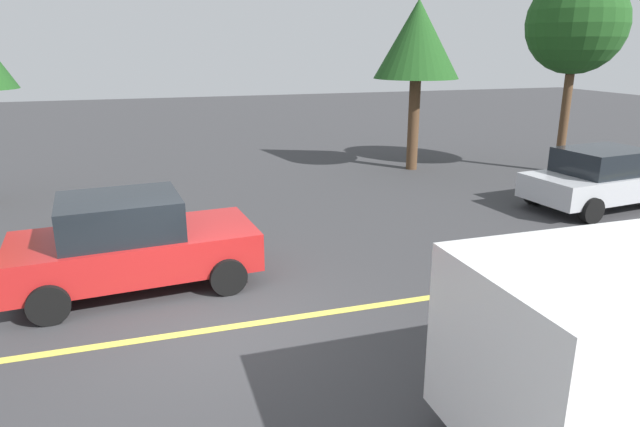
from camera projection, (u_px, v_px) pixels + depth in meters
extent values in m
plane|color=#38383A|center=(216.00, 329.00, 8.38)|extent=(80.00, 80.00, 0.00)
cube|color=#E0D14C|center=(397.00, 302.00, 9.25)|extent=(28.00, 0.16, 0.01)
cube|color=black|center=(536.00, 326.00, 4.99)|extent=(0.17, 1.84, 0.80)
cylinder|color=black|center=(488.00, 384.00, 6.37)|extent=(0.76, 0.26, 0.76)
cube|color=#B7BABF|center=(606.00, 184.00, 14.56)|extent=(4.56, 2.28, 0.62)
cube|color=black|center=(603.00, 161.00, 14.30)|extent=(2.27, 1.82, 0.62)
cylinder|color=black|center=(614.00, 182.00, 16.03)|extent=(0.66, 0.29, 0.64)
cylinder|color=black|center=(535.00, 193.00, 14.87)|extent=(0.66, 0.29, 0.64)
cylinder|color=black|center=(591.00, 210.00, 13.28)|extent=(0.66, 0.29, 0.64)
cube|color=red|center=(136.00, 251.00, 9.71)|extent=(4.24, 2.21, 0.67)
cube|color=black|center=(120.00, 216.00, 9.44)|extent=(2.10, 1.81, 0.67)
cylinder|color=black|center=(206.00, 242.00, 11.14)|extent=(0.66, 0.27, 0.64)
cylinder|color=black|center=(228.00, 276.00, 9.49)|extent=(0.66, 0.27, 0.64)
cylinder|color=black|center=(54.00, 262.00, 10.12)|extent=(0.66, 0.27, 0.64)
cylinder|color=black|center=(49.00, 304.00, 8.47)|extent=(0.66, 0.27, 0.64)
cylinder|color=#513823|center=(565.00, 114.00, 18.24)|extent=(0.28, 0.28, 3.90)
sphere|color=#1E4C1C|center=(576.00, 24.00, 17.42)|extent=(3.10, 3.10, 3.10)
cylinder|color=#513823|center=(413.00, 125.00, 18.80)|extent=(0.37, 0.37, 3.05)
cone|color=#1E4C1C|center=(418.00, 39.00, 18.00)|extent=(2.79, 2.79, 2.48)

